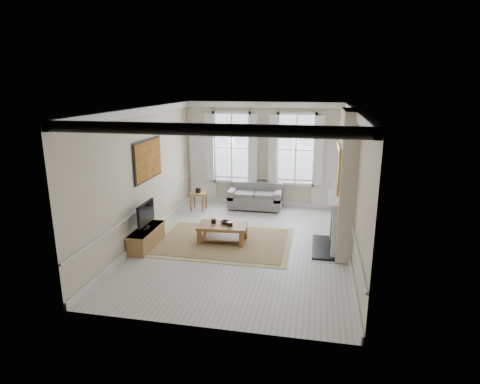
% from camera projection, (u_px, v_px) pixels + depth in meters
% --- Properties ---
extents(floor, '(7.20, 7.20, 0.00)m').
position_uv_depth(floor, '(243.00, 245.00, 10.14)').
color(floor, '#B7B5AD').
rests_on(floor, ground).
extents(ceiling, '(7.20, 7.20, 0.00)m').
position_uv_depth(ceiling, '(243.00, 108.00, 9.24)').
color(ceiling, white).
rests_on(ceiling, back_wall).
extents(back_wall, '(5.20, 0.00, 5.20)m').
position_uv_depth(back_wall, '(264.00, 155.00, 13.10)').
color(back_wall, beige).
rests_on(back_wall, floor).
extents(left_wall, '(0.00, 7.20, 7.20)m').
position_uv_depth(left_wall, '(143.00, 175.00, 10.17)').
color(left_wall, beige).
rests_on(left_wall, floor).
extents(right_wall, '(0.00, 7.20, 7.20)m').
position_uv_depth(right_wall, '(354.00, 185.00, 9.21)').
color(right_wall, beige).
rests_on(right_wall, floor).
extents(window_left, '(1.26, 0.20, 2.20)m').
position_uv_depth(window_left, '(232.00, 148.00, 13.19)').
color(window_left, '#B2BCC6').
rests_on(window_left, back_wall).
extents(window_right, '(1.26, 0.20, 2.20)m').
position_uv_depth(window_right, '(296.00, 150.00, 12.80)').
color(window_right, '#B2BCC6').
rests_on(window_right, back_wall).
extents(door_left, '(0.90, 0.08, 2.30)m').
position_uv_depth(door_left, '(203.00, 169.00, 13.58)').
color(door_left, silver).
rests_on(door_left, floor).
extents(door_right, '(0.90, 0.08, 2.30)m').
position_uv_depth(door_right, '(327.00, 174.00, 12.82)').
color(door_right, silver).
rests_on(door_right, floor).
extents(painting, '(0.05, 1.66, 1.06)m').
position_uv_depth(painting, '(148.00, 160.00, 10.36)').
color(painting, '#AF701E').
rests_on(painting, left_wall).
extents(chimney_breast, '(0.35, 1.70, 3.38)m').
position_uv_depth(chimney_breast, '(346.00, 182.00, 9.43)').
color(chimney_breast, beige).
rests_on(chimney_breast, floor).
extents(hearth, '(0.55, 1.50, 0.05)m').
position_uv_depth(hearth, '(324.00, 247.00, 9.95)').
color(hearth, black).
rests_on(hearth, floor).
extents(fireplace, '(0.21, 1.45, 1.33)m').
position_uv_depth(fireplace, '(334.00, 221.00, 9.73)').
color(fireplace, silver).
rests_on(fireplace, floor).
extents(mirror, '(0.06, 1.26, 1.06)m').
position_uv_depth(mirror, '(337.00, 168.00, 9.38)').
color(mirror, gold).
rests_on(mirror, chimney_breast).
extents(sofa, '(1.69, 0.82, 0.82)m').
position_uv_depth(sofa, '(255.00, 198.00, 13.02)').
color(sofa, slate).
rests_on(sofa, floor).
extents(side_table, '(0.54, 0.54, 0.58)m').
position_uv_depth(side_table, '(198.00, 196.00, 12.83)').
color(side_table, brown).
rests_on(side_table, floor).
extents(rug, '(3.50, 2.60, 0.02)m').
position_uv_depth(rug, '(223.00, 241.00, 10.35)').
color(rug, '#9A784F').
rests_on(rug, floor).
extents(coffee_table, '(1.29, 0.81, 0.47)m').
position_uv_depth(coffee_table, '(223.00, 228.00, 10.25)').
color(coffee_table, brown).
rests_on(coffee_table, rug).
extents(ceramic_pot_a, '(0.12, 0.12, 0.12)m').
position_uv_depth(ceramic_pot_a, '(214.00, 221.00, 10.31)').
color(ceramic_pot_a, black).
rests_on(ceramic_pot_a, coffee_table).
extents(ceramic_pot_b, '(0.15, 0.15, 0.10)m').
position_uv_depth(ceramic_pot_b, '(230.00, 224.00, 10.13)').
color(ceramic_pot_b, black).
rests_on(ceramic_pot_b, coffee_table).
extents(bowl, '(0.33, 0.33, 0.06)m').
position_uv_depth(bowl, '(225.00, 222.00, 10.31)').
color(bowl, black).
rests_on(bowl, coffee_table).
extents(tv_stand, '(0.43, 1.35, 0.48)m').
position_uv_depth(tv_stand, '(147.00, 238.00, 9.97)').
color(tv_stand, brown).
rests_on(tv_stand, floor).
extents(tv, '(0.08, 0.90, 0.68)m').
position_uv_depth(tv, '(146.00, 214.00, 9.80)').
color(tv, black).
rests_on(tv, tv_stand).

